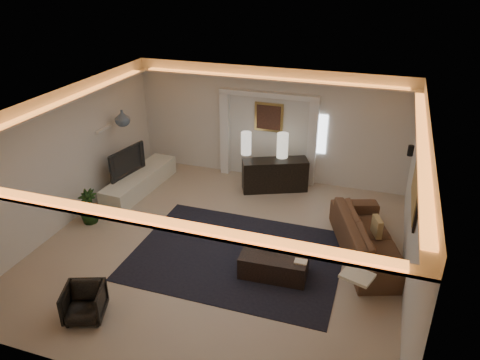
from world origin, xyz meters
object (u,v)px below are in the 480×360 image
(sofa, at_px, (369,237))
(coffee_table, at_px, (274,265))
(armchair, at_px, (84,303))
(console, at_px, (275,175))

(sofa, height_order, coffee_table, sofa)
(sofa, height_order, armchair, sofa)
(sofa, xyz_separation_m, coffee_table, (-1.57, -1.23, -0.17))
(armchair, bearing_deg, sofa, 17.86)
(console, bearing_deg, coffee_table, -99.56)
(sofa, bearing_deg, armchair, 108.59)
(sofa, xyz_separation_m, armchair, (-4.17, -3.28, -0.09))
(console, relative_size, sofa, 0.62)
(sofa, bearing_deg, console, 29.57)
(coffee_table, bearing_deg, sofa, 35.12)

